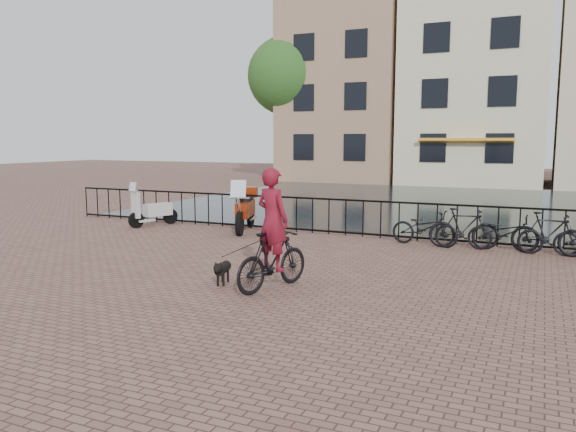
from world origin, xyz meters
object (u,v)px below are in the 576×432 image
at_px(cyclist, 273,236).
at_px(motorcycle, 245,204).
at_px(dog, 223,271).
at_px(scooter, 153,203).

distance_m(cyclist, motorcycle, 6.54).
distance_m(cyclist, dog, 1.24).
distance_m(motorcycle, scooter, 3.09).
bearing_deg(cyclist, dog, 20.54).
relative_size(cyclist, dog, 3.43).
xyz_separation_m(motorcycle, scooter, (-3.08, -0.31, -0.09)).
relative_size(cyclist, motorcycle, 1.11).
relative_size(motorcycle, scooter, 1.44).
height_order(dog, motorcycle, motorcycle).
bearing_deg(motorcycle, dog, -83.06).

